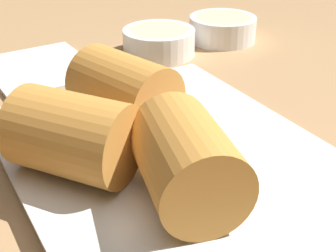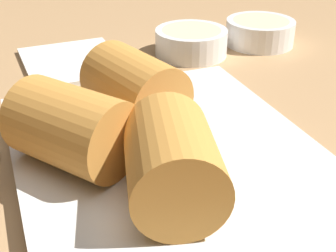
{
  "view_description": "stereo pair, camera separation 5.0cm",
  "coord_description": "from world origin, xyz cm",
  "px_view_note": "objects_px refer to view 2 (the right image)",
  "views": [
    {
      "loc": [
        25.84,
        -16.23,
        23.73
      ],
      "look_at": [
        -1.45,
        -0.22,
        5.99
      ],
      "focal_mm": 50.0,
      "sensor_mm": 36.0,
      "label": 1
    },
    {
      "loc": [
        28.02,
        -11.73,
        23.73
      ],
      "look_at": [
        -1.45,
        -0.22,
        5.99
      ],
      "focal_mm": 50.0,
      "sensor_mm": 36.0,
      "label": 2
    }
  ],
  "objects_px": {
    "dipping_bowl_near": "(191,41)",
    "dipping_bowl_far": "(260,31)",
    "serving_plate": "(168,161)",
    "napkin": "(73,62)"
  },
  "relations": [
    {
      "from": "dipping_bowl_near",
      "to": "dipping_bowl_far",
      "type": "bearing_deg",
      "value": 92.19
    },
    {
      "from": "serving_plate",
      "to": "napkin",
      "type": "distance_m",
      "value": 0.26
    },
    {
      "from": "dipping_bowl_far",
      "to": "dipping_bowl_near",
      "type": "bearing_deg",
      "value": -87.81
    },
    {
      "from": "dipping_bowl_near",
      "to": "serving_plate",
      "type": "bearing_deg",
      "value": -27.84
    },
    {
      "from": "serving_plate",
      "to": "dipping_bowl_near",
      "type": "distance_m",
      "value": 0.26
    },
    {
      "from": "dipping_bowl_near",
      "to": "napkin",
      "type": "relative_size",
      "value": 0.66
    },
    {
      "from": "napkin",
      "to": "dipping_bowl_far",
      "type": "bearing_deg",
      "value": 85.73
    },
    {
      "from": "dipping_bowl_far",
      "to": "serving_plate",
      "type": "bearing_deg",
      "value": -43.81
    },
    {
      "from": "serving_plate",
      "to": "dipping_bowl_near",
      "type": "relative_size",
      "value": 3.27
    },
    {
      "from": "serving_plate",
      "to": "dipping_bowl_far",
      "type": "height_order",
      "value": "dipping_bowl_far"
    }
  ]
}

